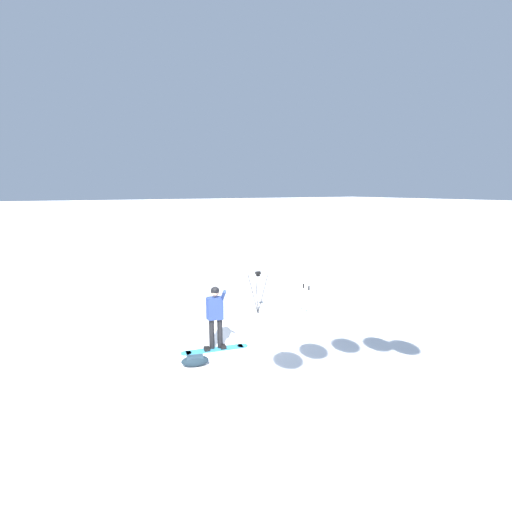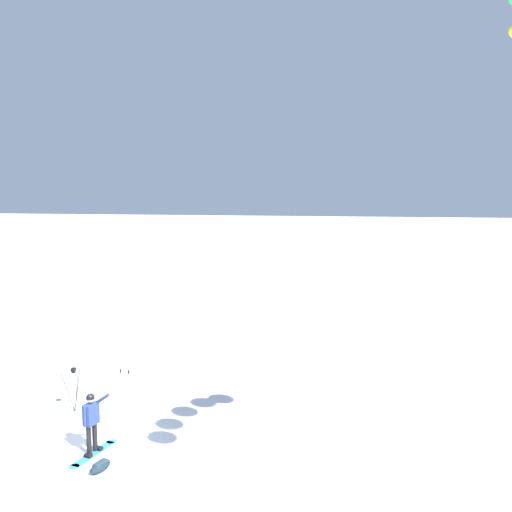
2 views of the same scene
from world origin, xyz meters
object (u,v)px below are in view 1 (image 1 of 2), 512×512
at_px(snowboarder, 215,311).
at_px(ski_poles, 306,297).
at_px(camera_tripod, 258,284).
at_px(snowboard, 215,349).
at_px(gear_bag_large, 195,361).

distance_m(snowboarder, ski_poles, 3.58).
distance_m(camera_tripod, ski_poles, 1.69).
bearing_deg(ski_poles, camera_tripod, -140.64).
relative_size(snowboarder, ski_poles, 1.50).
height_order(snowboarder, ski_poles, snowboarder).
xyz_separation_m(snowboarder, snowboard, (0.06, -0.06, -1.02)).
distance_m(snowboarder, camera_tripod, 3.14).
bearing_deg(gear_bag_large, snowboarder, 129.01).
bearing_deg(snowboard, snowboarder, 136.30).
height_order(gear_bag_large, ski_poles, ski_poles).
bearing_deg(ski_poles, gear_bag_large, -72.40).
xyz_separation_m(snowboarder, ski_poles, (-0.69, 3.50, -0.28)).
bearing_deg(camera_tripod, snowboarder, -51.07).
distance_m(gear_bag_large, camera_tripod, 4.35).
distance_m(snowboarder, gear_bag_large, 1.43).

